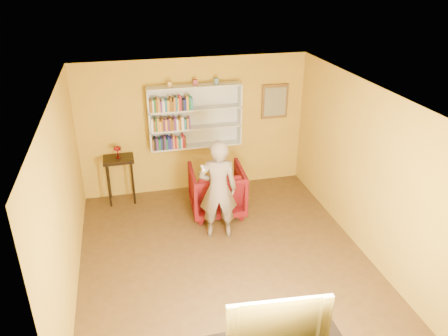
# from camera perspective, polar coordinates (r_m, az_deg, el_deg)

# --- Properties ---
(room_shell) EXTENTS (5.30, 5.80, 2.88)m
(room_shell) POSITION_cam_1_polar(r_m,az_deg,el_deg) (6.61, -0.02, -4.53)
(room_shell) COLOR #4A3217
(room_shell) RESTS_ON ground
(bookshelf) EXTENTS (1.80, 0.29, 1.23)m
(bookshelf) POSITION_cam_1_polar(r_m,az_deg,el_deg) (8.53, -3.85, 6.81)
(bookshelf) COLOR silver
(bookshelf) RESTS_ON room_shell
(books_row_lower) EXTENTS (0.65, 0.19, 0.27)m
(books_row_lower) POSITION_cam_1_polar(r_m,az_deg,el_deg) (8.53, -7.24, 3.32)
(books_row_lower) COLOR brown
(books_row_lower) RESTS_ON bookshelf
(books_row_middle) EXTENTS (0.74, 0.19, 0.26)m
(books_row_middle) POSITION_cam_1_polar(r_m,az_deg,el_deg) (8.39, -7.08, 5.74)
(books_row_middle) COLOR white
(books_row_middle) RESTS_ON bookshelf
(books_row_upper) EXTENTS (0.80, 0.19, 0.27)m
(books_row_upper) POSITION_cam_1_polar(r_m,az_deg,el_deg) (8.28, -6.86, 8.27)
(books_row_upper) COLOR brown
(books_row_upper) RESTS_ON bookshelf
(ornament_left) EXTENTS (0.08, 0.08, 0.10)m
(ornament_left) POSITION_cam_1_polar(r_m,az_deg,el_deg) (8.22, -7.14, 10.84)
(ornament_left) COLOR #BA8435
(ornament_left) RESTS_ON bookshelf
(ornament_centre) EXTENTS (0.08, 0.08, 0.11)m
(ornament_centre) POSITION_cam_1_polar(r_m,az_deg,el_deg) (8.29, -3.79, 11.10)
(ornament_centre) COLOR #A03548
(ornament_centre) RESTS_ON bookshelf
(ornament_right) EXTENTS (0.08, 0.08, 0.11)m
(ornament_right) POSITION_cam_1_polar(r_m,az_deg,el_deg) (8.36, -1.03, 11.29)
(ornament_right) COLOR slate
(ornament_right) RESTS_ON bookshelf
(framed_painting) EXTENTS (0.55, 0.05, 0.70)m
(framed_painting) POSITION_cam_1_polar(r_m,az_deg,el_deg) (8.94, 6.65, 8.62)
(framed_painting) COLOR brown
(framed_painting) RESTS_ON room_shell
(console_table) EXTENTS (0.57, 0.44, 0.93)m
(console_table) POSITION_cam_1_polar(r_m,az_deg,el_deg) (8.58, -13.54, 0.32)
(console_table) COLOR black
(console_table) RESTS_ON ground
(ruby_lustre) EXTENTS (0.15, 0.14, 0.23)m
(ruby_lustre) POSITION_cam_1_polar(r_m,az_deg,el_deg) (8.45, -13.77, 2.35)
(ruby_lustre) COLOR maroon
(ruby_lustre) RESTS_ON console_table
(armchair) EXTENTS (1.02, 1.05, 0.91)m
(armchair) POSITION_cam_1_polar(r_m,az_deg,el_deg) (8.13, -0.92, -2.90)
(armchair) COLOR #4D050C
(armchair) RESTS_ON ground
(person) EXTENTS (0.70, 0.52, 1.77)m
(person) POSITION_cam_1_polar(r_m,az_deg,el_deg) (7.25, -0.79, -2.83)
(person) COLOR #6E5E50
(person) RESTS_ON ground
(game_remote) EXTENTS (0.04, 0.15, 0.04)m
(game_remote) POSITION_cam_1_polar(r_m,az_deg,el_deg) (6.66, -2.80, -0.01)
(game_remote) COLOR white
(game_remote) RESTS_ON person
(television) EXTENTS (1.14, 0.25, 0.65)m
(television) POSITION_cam_1_polar(r_m,az_deg,el_deg) (4.99, 6.85, -18.71)
(television) COLOR black
(television) RESTS_ON tv_cabinet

